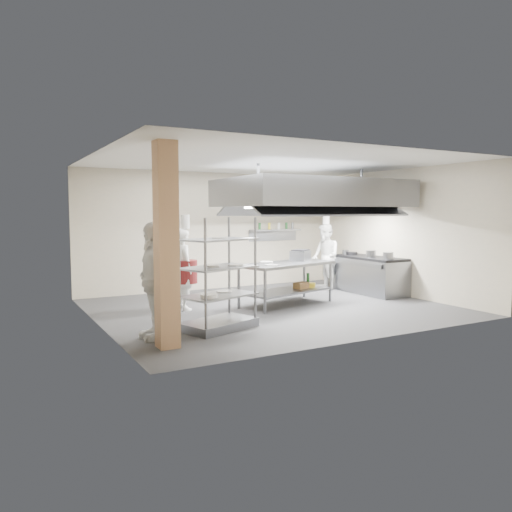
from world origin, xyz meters
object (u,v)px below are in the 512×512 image
cooking_range (369,276)px  stockpot (371,254)px  chef_head (184,269)px  griddle (300,256)px  island (286,284)px  chef_plating (154,281)px  chef_line (325,257)px  pass_rack (218,274)px

cooking_range → stockpot: bearing=-119.2°
cooking_range → chef_head: chef_head is taller
cooking_range → griddle: size_ratio=4.48×
island → chef_plating: (-3.36, -1.44, 0.46)m
chef_line → griddle: chef_line is taller
chef_plating → griddle: 4.25m
island → pass_rack: size_ratio=1.17×
chef_line → stockpot: size_ratio=7.05×
island → cooking_range: size_ratio=1.11×
pass_rack → griddle: (2.74, 1.60, 0.07)m
pass_rack → chef_plating: bearing=165.7°
griddle → stockpot: (2.01, -0.06, -0.04)m
pass_rack → chef_line: size_ratio=1.12×
pass_rack → chef_plating: pass_rack is taller
chef_head → island: bearing=-103.1°
pass_rack → stockpot: size_ratio=7.90×
chef_head → chef_line: chef_line is taller
pass_rack → stockpot: pass_rack is taller
chef_head → stockpot: size_ratio=6.93×
stockpot → island: bearing=-175.3°
chef_line → griddle: bearing=-41.4°
island → chef_line: (2.01, 1.32, 0.39)m
cooking_range → griddle: bearing=-177.2°
island → chef_head: chef_head is taller
island → griddle: size_ratio=4.97×
cooking_range → chef_line: bearing=123.6°
chef_head → chef_line: 4.18m
island → chef_head: size_ratio=1.33×
chef_head → chef_plating: (-1.25, -2.00, 0.09)m
island → griddle: bearing=11.4°
pass_rack → chef_line: (4.21, 2.65, -0.10)m
pass_rack → chef_plating: size_ratio=1.03×
stockpot → chef_head: bearing=175.7°
chef_line → chef_plating: (-5.37, -2.76, 0.07)m
stockpot → griddle: bearing=178.3°
pass_rack → chef_head: pass_rack is taller
island → stockpot: bearing=-10.4°
pass_rack → chef_plating: (-1.16, -0.11, -0.03)m
cooking_range → chef_line: (-0.63, 0.95, 0.43)m
cooking_range → chef_line: 1.22m
chef_line → stockpot: bearing=39.0°
griddle → pass_rack: bearing=175.3°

